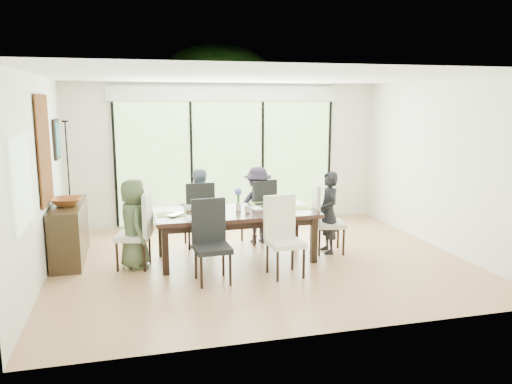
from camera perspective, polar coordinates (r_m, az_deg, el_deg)
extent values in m
cube|color=#9C643E|center=(7.57, 0.47, -7.84)|extent=(6.00, 5.00, 0.01)
cube|color=white|center=(7.20, 0.50, 13.11)|extent=(6.00, 5.00, 0.01)
cube|color=silver|center=(9.69, -3.31, 4.35)|extent=(6.00, 0.02, 2.70)
cube|color=silver|center=(4.91, 7.99, -1.55)|extent=(6.00, 0.02, 2.70)
cube|color=silver|center=(7.12, -23.63, 1.35)|extent=(0.02, 5.00, 2.70)
cube|color=beige|center=(8.54, 20.44, 2.91)|extent=(0.02, 5.00, 2.70)
cube|color=#598C3F|center=(9.67, -3.26, 3.44)|extent=(4.20, 0.02, 2.30)
cube|color=white|center=(9.59, -3.33, 11.17)|extent=(4.40, 0.06, 0.28)
cube|color=black|center=(9.49, -15.81, 2.94)|extent=(0.05, 0.04, 2.30)
cube|color=black|center=(9.55, -7.38, 3.29)|extent=(0.05, 0.04, 2.30)
cube|color=black|center=(9.82, 0.77, 3.56)|extent=(0.05, 0.04, 2.30)
cube|color=black|center=(10.27, 8.35, 3.75)|extent=(0.05, 0.04, 2.30)
cube|color=#8CAD7F|center=(5.93, -25.16, 1.07)|extent=(0.02, 0.90, 1.00)
cube|color=brown|center=(10.79, -4.15, -2.60)|extent=(6.00, 1.80, 0.10)
cube|color=brown|center=(11.45, -4.90, 1.20)|extent=(6.00, 0.08, 0.06)
sphere|color=#14380F|center=(12.19, -14.17, 5.69)|extent=(3.20, 3.20, 3.20)
sphere|color=#14380F|center=(12.96, -4.40, 7.82)|extent=(4.00, 4.00, 4.00)
sphere|color=#14380F|center=(12.67, 4.35, 5.32)|extent=(2.80, 2.80, 2.80)
sphere|color=#14380F|center=(13.53, -9.11, 7.06)|extent=(3.60, 3.60, 3.60)
cube|color=black|center=(7.43, -2.32, -2.41)|extent=(2.39, 1.10, 0.06)
cube|color=black|center=(7.45, -2.31, -3.08)|extent=(2.19, 0.90, 0.10)
cube|color=black|center=(6.97, -10.32, -6.61)|extent=(0.09, 0.09, 0.69)
cube|color=black|center=(7.42, 6.63, -5.46)|extent=(0.09, 0.09, 0.69)
cube|color=black|center=(7.80, -10.78, -4.81)|extent=(0.09, 0.09, 0.69)
cube|color=black|center=(8.20, 4.49, -3.90)|extent=(0.09, 0.09, 0.69)
imported|color=#414F35|center=(7.30, -13.78, -3.55)|extent=(0.46, 0.65, 1.29)
imported|color=black|center=(7.88, 8.28, -2.33)|extent=(0.39, 0.61, 1.29)
imported|color=#6F86A1|center=(8.17, -6.62, -1.84)|extent=(0.67, 0.50, 1.29)
imported|color=#272031|center=(8.36, 0.19, -1.50)|extent=(0.62, 0.40, 1.29)
cube|color=#7FA93C|center=(7.29, -9.64, -2.53)|extent=(0.44, 0.32, 0.01)
cube|color=#87A239|center=(7.67, 4.64, -1.78)|extent=(0.44, 0.32, 0.01)
cube|color=olive|center=(7.73, -6.20, -1.71)|extent=(0.44, 0.32, 0.01)
cube|color=#7EB841|center=(7.93, 0.97, -1.35)|extent=(0.44, 0.32, 0.01)
cube|color=white|center=(7.04, -6.19, -2.90)|extent=(0.44, 0.32, 0.01)
cube|color=black|center=(7.70, -5.41, -1.68)|extent=(0.26, 0.18, 0.01)
cube|color=black|center=(7.87, 0.71, -1.38)|extent=(0.24, 0.17, 0.01)
cube|color=white|center=(7.55, 2.97, -1.97)|extent=(0.30, 0.22, 0.00)
cube|color=white|center=(7.04, -6.19, -2.78)|extent=(0.26, 0.26, 0.02)
cube|color=orange|center=(7.04, -6.20, -2.64)|extent=(0.20, 0.20, 0.01)
cylinder|color=silver|center=(7.47, -2.03, -1.64)|extent=(0.08, 0.08, 0.12)
cylinder|color=#337226|center=(7.45, -2.03, -0.74)|extent=(0.04, 0.04, 0.16)
sphere|color=#5466D3|center=(7.43, -2.04, 0.02)|extent=(0.11, 0.11, 0.11)
imported|color=silver|center=(7.20, -8.79, -2.59)|extent=(0.38, 0.39, 0.03)
imported|color=white|center=(7.45, -7.84, -1.85)|extent=(0.16, 0.16, 0.10)
imported|color=white|center=(7.35, -1.01, -1.94)|extent=(0.14, 0.14, 0.09)
imported|color=white|center=(7.71, 3.35, -1.36)|extent=(0.17, 0.17, 0.10)
imported|color=white|center=(7.53, -0.53, -1.94)|extent=(0.19, 0.24, 0.02)
cube|color=black|center=(8.01, -20.54, -4.28)|extent=(0.43, 1.52, 0.85)
imported|color=brown|center=(7.81, -20.83, -1.03)|extent=(0.45, 0.45, 0.11)
cylinder|color=black|center=(8.25, -20.48, -0.68)|extent=(0.09, 0.09, 0.04)
cylinder|color=black|center=(8.17, -20.74, 3.44)|extent=(0.02, 0.02, 1.19)
cylinder|color=black|center=(8.13, -21.01, 7.55)|extent=(0.09, 0.09, 0.03)
cylinder|color=silver|center=(8.12, -21.03, 7.96)|extent=(0.03, 0.03, 0.09)
cube|color=brown|center=(7.47, -23.04, 4.48)|extent=(0.02, 1.00, 1.50)
cube|color=black|center=(8.75, -21.82, 5.62)|extent=(0.03, 0.55, 0.65)
cube|color=#1A4D53|center=(8.75, -21.69, 5.63)|extent=(0.01, 0.45, 0.55)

